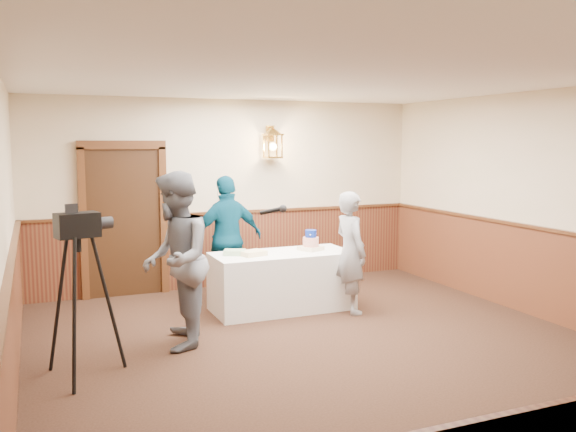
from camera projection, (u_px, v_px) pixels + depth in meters
name	position (u px, v px, depth m)	size (l,w,h in m)	color
ground	(337.00, 358.00, 6.15)	(7.00, 7.00, 0.00)	black
room_shell	(314.00, 205.00, 6.36)	(6.02, 7.02, 2.81)	beige
display_table	(282.00, 281.00, 7.91)	(1.80, 0.80, 0.75)	white
tiered_cake	(311.00, 242.00, 8.03)	(0.34, 0.34, 0.27)	#F4E0BD
sheet_cake_yellow	(253.00, 253.00, 7.66)	(0.30, 0.23, 0.06)	#FFD698
sheet_cake_green	(235.00, 252.00, 7.71)	(0.26, 0.21, 0.06)	#86BF87
interviewer	(176.00, 260.00, 6.40)	(1.55, 1.06, 1.87)	slate
baker	(351.00, 252.00, 7.74)	(0.57, 0.37, 1.55)	gray
assistant_p	(228.00, 238.00, 8.33)	(1.01, 0.42, 1.72)	navy
tv_camera_rig	(81.00, 304.00, 5.58)	(0.60, 0.56, 1.54)	black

